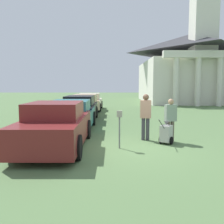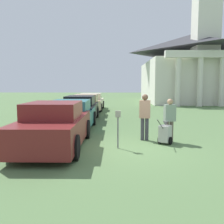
% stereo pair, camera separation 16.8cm
% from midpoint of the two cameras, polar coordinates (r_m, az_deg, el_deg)
% --- Properties ---
extents(ground_plane, '(120.00, 120.00, 0.00)m').
position_cam_midpoint_polar(ground_plane, '(8.61, 2.49, -8.30)').
color(ground_plane, '#517042').
extents(parked_car_maroon, '(2.06, 4.75, 1.58)m').
position_cam_midpoint_polar(parked_car_maroon, '(8.80, -13.33, -3.23)').
color(parked_car_maroon, maroon).
rests_on(parked_car_maroon, ground_plane).
extents(parked_car_teal, '(2.03, 5.22, 1.45)m').
position_cam_midpoint_polar(parked_car_teal, '(11.79, -9.94, -1.04)').
color(parked_car_teal, '#23666B').
rests_on(parked_car_teal, ground_plane).
extents(parked_car_black, '(1.94, 4.94, 1.51)m').
position_cam_midpoint_polar(parked_car_black, '(15.01, -7.84, 0.60)').
color(parked_car_black, black).
rests_on(parked_car_black, ground_plane).
extents(parked_car_tan, '(1.90, 5.13, 1.48)m').
position_cam_midpoint_polar(parked_car_tan, '(18.04, -6.55, 1.55)').
color(parked_car_tan, tan).
rests_on(parked_car_tan, ground_plane).
extents(parked_car_cream, '(2.06, 4.65, 1.43)m').
position_cam_midpoint_polar(parked_car_cream, '(21.53, -5.52, 2.25)').
color(parked_car_cream, beige).
rests_on(parked_car_cream, ground_plane).
extents(parking_meter, '(0.18, 0.09, 1.29)m').
position_cam_midpoint_polar(parking_meter, '(8.45, 0.96, -2.33)').
color(parking_meter, slate).
rests_on(parking_meter, ground_plane).
extents(person_worker, '(0.45, 0.28, 1.80)m').
position_cam_midpoint_polar(person_worker, '(9.76, 7.01, -0.43)').
color(person_worker, '#3F3F47').
rests_on(person_worker, ground_plane).
extents(person_supervisor, '(0.46, 0.30, 1.64)m').
position_cam_midpoint_polar(person_supervisor, '(9.64, 12.54, -1.26)').
color(person_supervisor, '#665B4C').
rests_on(person_supervisor, ground_plane).
extents(equipment_cart, '(0.69, 0.94, 1.00)m').
position_cam_midpoint_polar(equipment_cart, '(9.37, 11.56, -4.80)').
color(equipment_cart, '#B2B2AD').
rests_on(equipment_cart, ground_plane).
extents(church, '(11.10, 14.74, 23.38)m').
position_cam_midpoint_polar(church, '(33.41, 16.74, 10.86)').
color(church, silver).
rests_on(church, ground_plane).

